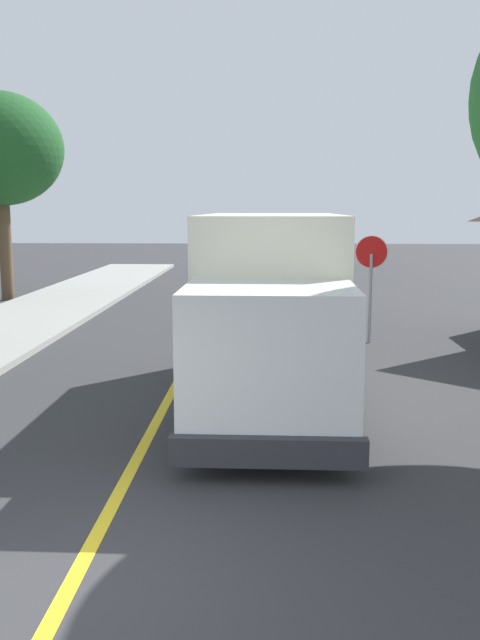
% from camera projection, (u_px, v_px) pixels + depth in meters
% --- Properties ---
extents(ground_plane, '(120.00, 120.00, 0.00)m').
position_uv_depth(ground_plane, '(65.00, 596.00, 6.12)').
color(ground_plane, '#303033').
extents(centre_line_yellow, '(0.16, 56.00, 0.01)m').
position_uv_depth(centre_line_yellow, '(191.00, 356.00, 15.99)').
color(centre_line_yellow, gold).
rests_on(centre_line_yellow, ground).
extents(box_truck, '(2.47, 7.20, 3.20)m').
position_uv_depth(box_truck, '(271.00, 300.00, 12.08)').
color(box_truck, '#F2EDCC').
rests_on(box_truck, ground).
extents(parked_car_near, '(1.90, 4.44, 1.67)m').
position_uv_depth(parked_car_near, '(271.00, 303.00, 18.86)').
color(parked_car_near, '#4C564C').
rests_on(parked_car_near, ground).
extents(parked_car_mid, '(1.85, 4.42, 1.67)m').
position_uv_depth(parked_car_mid, '(267.00, 277.00, 26.08)').
color(parked_car_mid, silver).
rests_on(parked_car_mid, ground).
extents(parked_car_far, '(1.91, 4.44, 1.67)m').
position_uv_depth(parked_car_far, '(287.00, 262.00, 32.82)').
color(parked_car_far, black).
rests_on(parked_car_far, ground).
extents(parked_car_furthest, '(2.00, 4.48, 1.67)m').
position_uv_depth(parked_car_furthest, '(267.00, 253.00, 39.95)').
color(parked_car_furthest, '#2D4793').
rests_on(parked_car_furthest, ground).
extents(stop_sign, '(0.80, 0.10, 2.65)m').
position_uv_depth(stop_sign, '(371.00, 268.00, 17.27)').
color(stop_sign, gray).
rests_on(stop_sign, ground).
extents(street_tree_down_block, '(4.39, 4.39, 7.33)m').
position_uv_depth(street_tree_down_block, '(0.00, 150.00, 24.84)').
color(street_tree_down_block, brown).
rests_on(street_tree_down_block, ground).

